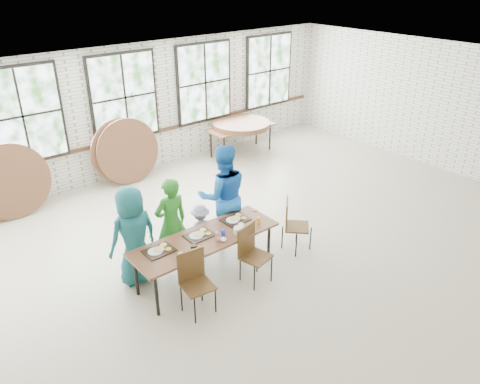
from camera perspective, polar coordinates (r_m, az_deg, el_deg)
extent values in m
plane|color=#B7AC91|center=(8.25, 1.79, -7.51)|extent=(12.00, 12.00, 0.00)
plane|color=white|center=(7.04, 2.14, 13.24)|extent=(12.00, 12.00, 0.00)
plane|color=silver|center=(11.08, -13.88, 9.35)|extent=(12.00, 0.00, 12.00)
plane|color=silver|center=(12.14, 23.97, 9.32)|extent=(0.00, 9.00, 9.00)
cube|color=#422819|center=(11.23, -13.48, 6.39)|extent=(11.80, 0.05, 0.08)
cube|color=black|center=(10.20, -25.06, 8.41)|extent=(1.62, 0.05, 1.97)
cube|color=white|center=(10.17, -25.00, 8.37)|extent=(1.50, 0.01, 1.85)
cube|color=black|center=(10.93, -13.94, 11.16)|extent=(1.62, 0.05, 1.97)
cube|color=white|center=(10.90, -13.86, 11.13)|extent=(1.50, 0.01, 1.85)
cube|color=black|center=(12.02, -4.37, 13.17)|extent=(1.62, 0.05, 1.97)
cube|color=white|center=(11.99, -4.27, 13.14)|extent=(1.50, 0.01, 1.85)
cube|color=black|center=(13.38, 3.54, 14.54)|extent=(1.62, 0.05, 1.97)
cube|color=white|center=(13.36, 3.64, 14.52)|extent=(1.50, 0.01, 1.85)
cube|color=brown|center=(7.32, -4.25, -5.68)|extent=(2.41, 0.82, 0.04)
cylinder|color=black|center=(6.86, -10.12, -12.31)|extent=(0.05, 0.05, 0.70)
cylinder|color=black|center=(7.30, -12.55, -9.94)|extent=(0.05, 0.05, 0.70)
cylinder|color=black|center=(7.90, 3.52, -6.19)|extent=(0.05, 0.05, 0.70)
cylinder|color=black|center=(8.28, 0.69, -4.49)|extent=(0.05, 0.05, 0.70)
cube|color=#51361B|center=(6.79, -5.17, -11.38)|extent=(0.47, 0.45, 0.03)
cube|color=#51361B|center=(6.78, -6.00, -8.86)|extent=(0.42, 0.08, 0.50)
cylinder|color=black|center=(6.74, -5.52, -14.20)|extent=(0.02, 0.02, 0.44)
cylinder|color=black|center=(6.97, -7.15, -12.76)|extent=(0.02, 0.02, 0.44)
cylinder|color=black|center=(6.90, -3.00, -13.00)|extent=(0.02, 0.02, 0.44)
cylinder|color=black|center=(7.12, -4.68, -11.65)|extent=(0.02, 0.02, 0.44)
cube|color=#51361B|center=(7.36, 1.97, -7.94)|extent=(0.50, 0.48, 0.03)
cube|color=#51361B|center=(7.31, 0.78, -5.81)|extent=(0.42, 0.12, 0.50)
cylinder|color=black|center=(7.29, 1.76, -10.53)|extent=(0.02, 0.02, 0.44)
cylinder|color=black|center=(7.50, 0.02, -9.33)|extent=(0.02, 0.02, 0.44)
cylinder|color=black|center=(7.49, 3.86, -9.45)|extent=(0.02, 0.02, 0.44)
cylinder|color=black|center=(7.69, 2.11, -8.33)|extent=(0.02, 0.02, 0.44)
cube|color=#51361B|center=(8.20, 6.97, -4.23)|extent=(0.58, 0.58, 0.03)
cube|color=#51361B|center=(8.07, 5.72, -2.64)|extent=(0.32, 0.32, 0.50)
cylinder|color=black|center=(8.11, 6.86, -6.52)|extent=(0.02, 0.02, 0.44)
cylinder|color=black|center=(8.30, 5.17, -5.56)|extent=(0.02, 0.02, 0.44)
cylinder|color=black|center=(8.34, 8.59, -5.63)|extent=(0.02, 0.02, 0.44)
cylinder|color=black|center=(8.53, 6.91, -4.72)|extent=(0.02, 0.02, 0.44)
imported|color=#1B5D68|center=(7.38, -12.87, -5.22)|extent=(0.81, 0.55, 1.62)
imported|color=#237820|center=(7.66, -8.37, -3.75)|extent=(0.59, 0.40, 1.57)
imported|color=#161945|center=(8.09, -4.83, -4.53)|extent=(0.64, 0.44, 0.91)
imported|color=blue|center=(8.12, -2.06, -0.47)|extent=(1.12, 1.02, 1.87)
cube|color=brown|center=(12.25, 0.14, 7.88)|extent=(1.82, 0.79, 0.04)
cylinder|color=black|center=(11.71, -1.94, 5.06)|extent=(0.04, 0.04, 0.70)
cylinder|color=black|center=(12.12, -3.55, 5.77)|extent=(0.04, 0.04, 0.70)
cylinder|color=black|center=(12.66, 3.67, 6.68)|extent=(0.04, 0.04, 0.70)
cylinder|color=black|center=(13.04, 2.00, 7.32)|extent=(0.04, 0.04, 0.70)
cube|color=black|center=(7.06, -9.85, -7.08)|extent=(0.44, 0.33, 0.02)
cube|color=black|center=(7.35, -4.98, -5.28)|extent=(0.44, 0.33, 0.02)
cube|color=black|center=(7.75, -0.56, -3.40)|extent=(0.44, 0.33, 0.02)
cylinder|color=black|center=(6.99, -5.69, -6.80)|extent=(0.09, 0.09, 0.09)
cube|color=red|center=(7.20, -2.70, -5.51)|extent=(0.06, 0.07, 0.11)
cylinder|color=blue|center=(7.32, -2.08, -4.97)|extent=(0.07, 0.07, 0.10)
cylinder|color=orange|center=(7.64, 2.28, -3.48)|extent=(0.07, 0.07, 0.11)
cylinder|color=white|center=(7.37, -0.13, -4.70)|extent=(0.17, 0.17, 0.10)
ellipsoid|color=white|center=(6.90, -7.14, -7.56)|extent=(0.11, 0.11, 0.05)
ellipsoid|color=white|center=(7.20, -2.08, -5.79)|extent=(0.11, 0.11, 0.05)
ellipsoid|color=white|center=(7.58, 0.16, -4.00)|extent=(0.11, 0.11, 0.05)
cylinder|color=brown|center=(12.23, 0.14, 8.06)|extent=(1.50, 1.50, 0.04)
cylinder|color=brown|center=(12.22, 0.14, 8.26)|extent=(1.50, 1.50, 0.04)
cylinder|color=brown|center=(12.21, 0.14, 8.46)|extent=(1.50, 1.50, 0.04)
cylinder|color=brown|center=(10.12, -26.08, 1.09)|extent=(1.50, 0.32, 1.48)
cylinder|color=brown|center=(10.91, -14.11, 4.80)|extent=(1.50, 0.27, 1.49)
cylinder|color=brown|center=(10.86, -13.45, 4.77)|extent=(1.50, 0.27, 1.49)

